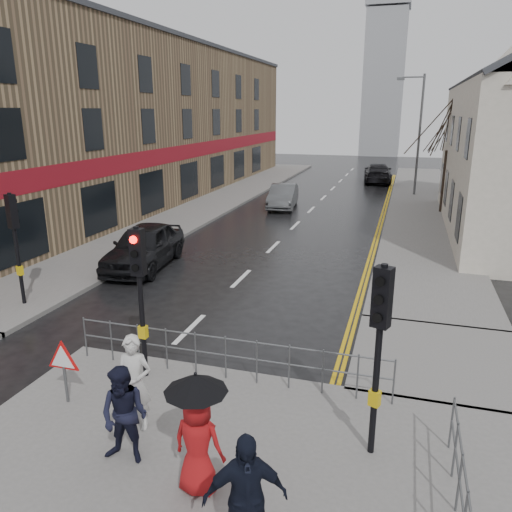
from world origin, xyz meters
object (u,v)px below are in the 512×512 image
Objects in this scene: pedestrian_with_umbrella at (197,428)px; car_mid at (283,196)px; pedestrian_b at (124,415)px; car_parked at (144,246)px; pedestrian_d at (245,499)px; pedestrian_a at (134,383)px.

pedestrian_with_umbrella is 24.23m from car_mid.
car_parked is (-5.29, 10.19, -0.17)m from pedestrian_b.
car_parked reaches higher than car_mid.
pedestrian_b is 0.92× the size of pedestrian_d.
pedestrian_b is at bearing -89.32° from car_mid.
pedestrian_b is at bearing -77.49° from pedestrian_a.
car_parked is 1.11× the size of car_mid.
pedestrian_b reaches higher than car_parked.
pedestrian_a is at bearing -89.83° from car_mid.
pedestrian_with_umbrella is 1.07× the size of pedestrian_d.
pedestrian_b is 23.72m from car_mid.
pedestrian_with_umbrella is (1.75, -1.17, 0.19)m from pedestrian_a.
pedestrian_a is 0.98× the size of pedestrian_d.
car_mid is (-2.77, 22.64, -0.34)m from pedestrian_a.
pedestrian_d is at bearing -44.74° from pedestrian_a.
car_mid is at bearing 100.76° from pedestrian_with_umbrella.
car_mid is (-4.52, 23.80, -0.53)m from pedestrian_with_umbrella.
pedestrian_d is at bearing -84.10° from car_mid.
pedestrian_a is 0.91× the size of pedestrian_with_umbrella.
pedestrian_b is 0.39× the size of car_mid.
pedestrian_with_umbrella reaches higher than car_mid.
pedestrian_d reaches higher than car_parked.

